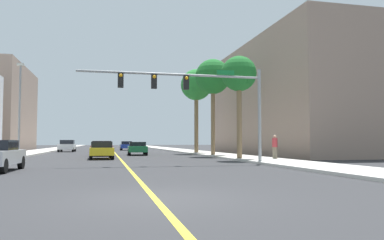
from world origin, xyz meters
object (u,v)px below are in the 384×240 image
at_px(palm_near, 239,76).
at_px(car_yellow, 101,150).
at_px(street_lamp, 20,104).
at_px(pedestrian, 275,147).
at_px(traffic_signal_mast, 198,91).
at_px(car_blue, 126,146).
at_px(palm_far, 196,86).
at_px(car_green, 137,148).
at_px(palm_mid, 213,78).
at_px(car_white, 67,146).
at_px(car_red, 102,148).

bearing_deg(palm_near, car_yellow, 155.83).
height_order(street_lamp, pedestrian, street_lamp).
distance_m(traffic_signal_mast, pedestrian, 7.79).
bearing_deg(car_blue, car_yellow, -97.63).
xyz_separation_m(palm_far, car_blue, (-6.53, 18.81, -6.73)).
bearing_deg(palm_near, street_lamp, 153.43).
distance_m(car_green, car_blue, 21.15).
distance_m(palm_mid, car_white, 24.60).
relative_size(street_lamp, palm_mid, 0.89).
xyz_separation_m(car_red, pedestrian, (11.90, -11.69, 0.25)).
xyz_separation_m(car_yellow, car_white, (-4.54, 21.83, 0.07)).
bearing_deg(pedestrian, car_blue, 80.53).
bearing_deg(palm_mid, car_white, 127.10).
height_order(palm_near, palm_far, palm_far).
relative_size(palm_mid, pedestrian, 5.28).
distance_m(palm_far, car_blue, 21.02).
xyz_separation_m(street_lamp, car_blue, (10.21, 25.06, -3.74)).
height_order(palm_near, car_green, palm_near).
distance_m(traffic_signal_mast, car_yellow, 10.80).
height_order(street_lamp, car_green, street_lamp).
distance_m(street_lamp, palm_near, 18.44).
relative_size(palm_far, car_red, 2.27).
relative_size(street_lamp, palm_near, 1.05).
height_order(palm_mid, car_white, palm_mid).
bearing_deg(palm_far, palm_near, -91.24).
distance_m(palm_mid, car_blue, 27.56).
bearing_deg(palm_far, car_yellow, -134.66).
bearing_deg(car_blue, pedestrian, -76.97).
bearing_deg(car_red, pedestrian, -41.88).
relative_size(car_yellow, car_white, 1.12).
bearing_deg(street_lamp, car_blue, 67.83).
distance_m(palm_near, pedestrian, 5.71).
bearing_deg(pedestrian, car_green, 99.58).
xyz_separation_m(traffic_signal_mast, pedestrian, (6.32, 3.06, -3.39)).
distance_m(palm_mid, car_green, 10.33).
distance_m(street_lamp, palm_mid, 16.79).
distance_m(car_green, car_yellow, 8.48).
bearing_deg(car_white, palm_mid, 128.17).
relative_size(car_blue, car_yellow, 0.90).
relative_size(car_green, car_red, 1.13).
xyz_separation_m(street_lamp, car_green, (10.14, 3.90, -3.77)).
height_order(car_green, car_yellow, car_yellow).
height_order(palm_near, car_blue, palm_near).
height_order(palm_far, car_white, palm_far).
relative_size(palm_mid, car_yellow, 1.95).
xyz_separation_m(car_blue, car_white, (-8.00, -7.09, 0.06)).
relative_size(street_lamp, palm_far, 0.85).
bearing_deg(car_red, car_green, 26.55).
bearing_deg(car_green, palm_far, 21.66).
bearing_deg(palm_mid, traffic_signal_mast, -110.26).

